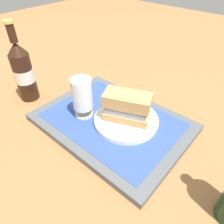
% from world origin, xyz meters
% --- Properties ---
extents(ground_plane, '(3.00, 3.00, 0.00)m').
position_xyz_m(ground_plane, '(0.00, 0.00, 0.00)').
color(ground_plane, olive).
extents(tray, '(0.44, 0.32, 0.02)m').
position_xyz_m(tray, '(0.00, 0.00, 0.01)').
color(tray, '#4C5156').
rests_on(tray, ground_plane).
extents(placemat, '(0.38, 0.27, 0.00)m').
position_xyz_m(placemat, '(0.00, 0.00, 0.02)').
color(placemat, '#2D4793').
rests_on(placemat, tray).
extents(plate, '(0.19, 0.19, 0.01)m').
position_xyz_m(plate, '(-0.04, -0.02, 0.03)').
color(plate, white).
rests_on(plate, placemat).
extents(sandwich, '(0.14, 0.11, 0.08)m').
position_xyz_m(sandwich, '(-0.04, -0.02, 0.08)').
color(sandwich, tan).
rests_on(sandwich, plate).
extents(beer_glass, '(0.06, 0.06, 0.12)m').
position_xyz_m(beer_glass, '(0.08, 0.04, 0.09)').
color(beer_glass, silver).
rests_on(beer_glass, placemat).
extents(beer_bottle, '(0.07, 0.07, 0.27)m').
position_xyz_m(beer_bottle, '(0.32, 0.08, 0.10)').
color(beer_bottle, black).
rests_on(beer_bottle, ground_plane).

